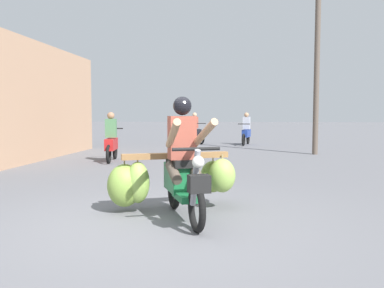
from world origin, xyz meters
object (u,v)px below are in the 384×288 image
Objects in this scene: motorbike_main_loaded at (174,175)px; motorbike_distant_ahead_left at (246,132)px; motorbike_distant_ahead_right at (111,142)px; utility_pole at (317,69)px; motorbike_distant_far_ahead at (195,131)px.

motorbike_main_loaded is 1.24× the size of motorbike_distant_ahead_left.
motorbike_main_loaded is 6.31m from motorbike_distant_ahead_right.
motorbike_distant_ahead_right is at bearing 114.70° from motorbike_main_loaded.
motorbike_distant_ahead_left and motorbike_distant_ahead_right have the same top height.
motorbike_main_loaded reaches higher than motorbike_distant_ahead_left.
utility_pole is (3.49, 8.45, 2.29)m from motorbike_main_loaded.
utility_pole is at bearing 67.55° from motorbike_main_loaded.
motorbike_main_loaded is 12.41m from motorbike_distant_ahead_left.
utility_pole reaches higher than motorbike_distant_far_ahead.
motorbike_main_loaded is at bearing -112.45° from utility_pole.
motorbike_distant_ahead_right is 0.29× the size of utility_pole.
utility_pole reaches higher than motorbike_main_loaded.
motorbike_distant_far_ahead is 6.75m from utility_pole.
motorbike_main_loaded is at bearing -85.70° from motorbike_distant_far_ahead.
motorbike_main_loaded is 0.35× the size of utility_pole.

